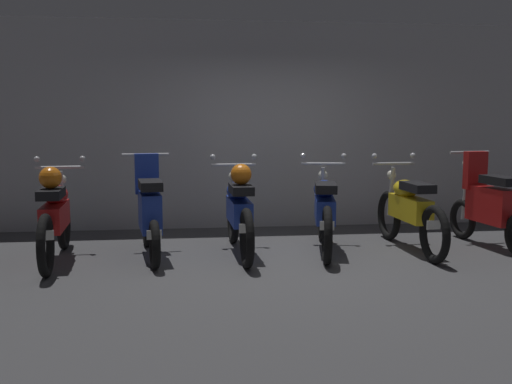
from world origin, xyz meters
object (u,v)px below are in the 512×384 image
object	(u,v)px
motorbike_slot_0	(55,215)
motorbike_slot_2	(239,210)
motorbike_slot_5	(489,205)
motorbike_slot_1	(150,211)
motorbike_slot_4	(409,210)
motorbike_slot_3	(325,210)

from	to	relation	value
motorbike_slot_0	motorbike_slot_2	xyz separation A→B (m)	(2.06, 0.13, 0.00)
motorbike_slot_5	motorbike_slot_0	bearing A→B (deg)	-178.47
motorbike_slot_5	motorbike_slot_1	bearing A→B (deg)	179.81
motorbike_slot_4	motorbike_slot_2	bearing A→B (deg)	179.32
motorbike_slot_4	motorbike_slot_5	bearing A→B (deg)	1.64
motorbike_slot_5	motorbike_slot_2	bearing A→B (deg)	-179.91
motorbike_slot_1	motorbike_slot_2	size ratio (longest dim) A/B	0.86
motorbike_slot_1	motorbike_slot_3	bearing A→B (deg)	1.11
motorbike_slot_5	motorbike_slot_3	bearing A→B (deg)	178.49
motorbike_slot_0	motorbike_slot_4	bearing A→B (deg)	1.50
motorbike_slot_4	motorbike_slot_5	distance (m)	1.03
motorbike_slot_4	motorbike_slot_5	size ratio (longest dim) A/B	1.16
motorbike_slot_1	motorbike_slot_5	bearing A→B (deg)	-0.19
motorbike_slot_0	motorbike_slot_5	size ratio (longest dim) A/B	1.16
motorbike_slot_5	motorbike_slot_4	bearing A→B (deg)	-178.36
motorbike_slot_2	motorbike_slot_5	bearing A→B (deg)	0.09
motorbike_slot_1	motorbike_slot_2	distance (m)	1.04
motorbike_slot_3	motorbike_slot_4	size ratio (longest dim) A/B	0.99
motorbike_slot_0	motorbike_slot_5	bearing A→B (deg)	1.53
motorbike_slot_1	motorbike_slot_2	bearing A→B (deg)	-1.05
motorbike_slot_1	motorbike_slot_3	distance (m)	2.08
motorbike_slot_2	motorbike_slot_4	bearing A→B (deg)	-0.68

